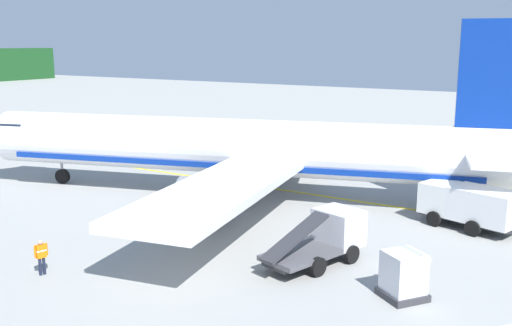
# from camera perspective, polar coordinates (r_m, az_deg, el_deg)

# --- Properties ---
(airliner_foreground) EXTENTS (34.13, 40.83, 11.90)m
(airliner_foreground) POSITION_cam_1_polar(r_m,az_deg,el_deg) (39.64, -1.38, 1.48)
(airliner_foreground) COLOR white
(airliner_foreground) RESTS_ON ground
(service_truck_fuel) EXTENTS (3.64, 5.79, 2.46)m
(service_truck_fuel) POSITION_cam_1_polar(r_m,az_deg,el_deg) (35.26, 20.28, -3.84)
(service_truck_fuel) COLOR white
(service_truck_fuel) RESTS_ON ground
(service_truck_catering) EXTENTS (6.06, 3.66, 2.50)m
(service_truck_catering) POSITION_cam_1_polar(r_m,az_deg,el_deg) (28.66, 7.04, -7.23)
(service_truck_catering) COLOR silver
(service_truck_catering) RESTS_ON ground
(cargo_container_near) EXTENTS (2.33, 2.33, 2.12)m
(cargo_container_near) POSITION_cam_1_polar(r_m,az_deg,el_deg) (25.22, 14.41, -10.68)
(cargo_container_near) COLOR #333338
(cargo_container_near) RESTS_ON ground
(crew_marshaller) EXTENTS (0.61, 0.35, 1.69)m
(crew_marshaller) POSITION_cam_1_polar(r_m,az_deg,el_deg) (28.50, -20.46, -8.45)
(crew_marshaller) COLOR #191E33
(crew_marshaller) RESTS_ON ground
(crew_loader_left) EXTENTS (0.42, 0.57, 1.78)m
(crew_loader_left) POSITION_cam_1_polar(r_m,az_deg,el_deg) (34.28, -9.50, -4.35)
(crew_loader_left) COLOR #191E33
(crew_loader_left) RESTS_ON ground
(apron_guide_line) EXTENTS (0.30, 60.00, 0.01)m
(apron_guide_line) POSITION_cam_1_polar(r_m,az_deg,el_deg) (40.72, 6.15, -3.19)
(apron_guide_line) COLOR yellow
(apron_guide_line) RESTS_ON ground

